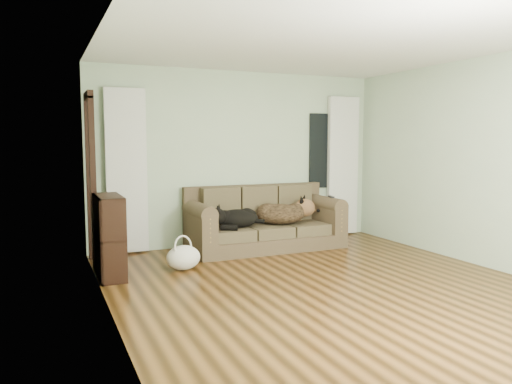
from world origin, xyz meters
name	(u,v)px	position (x,y,z in m)	size (l,w,h in m)	color
floor	(325,285)	(0.00, 0.00, 0.00)	(5.00, 5.00, 0.00)	black
ceiling	(329,40)	(0.00, 0.00, 2.60)	(5.00, 5.00, 0.00)	white
wall_back	(240,158)	(0.00, 2.50, 1.30)	(4.50, 0.04, 2.60)	#B1C9A8
wall_left	(107,171)	(-2.25, 0.00, 1.30)	(0.04, 5.00, 2.60)	#B1C9A8
wall_right	(483,162)	(2.25, 0.00, 1.30)	(0.04, 5.00, 2.60)	#B1C9A8
curtain_left	(126,171)	(-1.70, 2.42, 1.15)	(0.55, 0.08, 2.25)	silver
curtain_right	(343,166)	(1.80, 2.42, 1.15)	(0.55, 0.08, 2.25)	silver
window_pane	(323,151)	(1.45, 2.47, 1.40)	(0.50, 0.03, 1.20)	black
door_casing	(91,182)	(-2.20, 2.05, 1.05)	(0.07, 0.60, 2.10)	black
sofa	(266,218)	(0.20, 1.97, 0.45)	(2.22, 0.96, 0.91)	brown
dog_black_lab	(234,218)	(-0.31, 1.92, 0.48)	(0.62, 0.43, 0.26)	black
dog_shepherd	(283,214)	(0.46, 1.94, 0.49)	(0.75, 0.53, 0.33)	black
tv_remote	(331,197)	(1.20, 1.80, 0.73)	(0.05, 0.16, 0.02)	black
tote_bag	(183,257)	(-1.23, 1.26, 0.16)	(0.42, 0.32, 0.30)	white
bookshelf	(109,234)	(-2.09, 1.30, 0.50)	(0.28, 0.76, 0.95)	black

